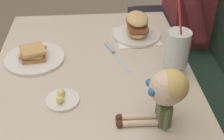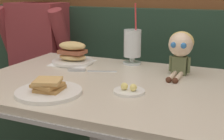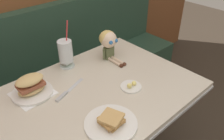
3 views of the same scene
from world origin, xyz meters
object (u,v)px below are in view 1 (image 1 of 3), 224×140
butter_knife (113,52)px  milkshake_glass (177,50)px  seated_doll (166,91)px  toast_plate (35,57)px  butter_saucer (62,99)px  sandwich_plate (137,28)px

butter_knife → milkshake_glass: bearing=55.0°
butter_knife → seated_doll: 0.47m
toast_plate → milkshake_glass: 0.59m
toast_plate → butter_saucer: bearing=25.6°
seated_doll → milkshake_glass: bearing=158.5°
sandwich_plate → seated_doll: seated_doll is taller
milkshake_glass → seated_doll: bearing=-21.5°
butter_knife → seated_doll: seated_doll is taller
butter_saucer → sandwich_plate: bearing=143.4°
butter_knife → seated_doll: size_ratio=1.04×
sandwich_plate → butter_saucer: (0.44, -0.33, -0.04)m
toast_plate → sandwich_plate: size_ratio=1.14×
toast_plate → milkshake_glass: milkshake_glass is taller
toast_plate → butter_saucer: toast_plate is taller
toast_plate → butter_knife: (-0.03, 0.33, -0.01)m
butter_saucer → butter_knife: bearing=146.5°
milkshake_glass → seated_doll: (0.27, -0.11, 0.03)m
milkshake_glass → seated_doll: 0.29m
butter_saucer → butter_knife: (-0.31, 0.20, -0.00)m
milkshake_glass → butter_knife: (-0.16, -0.23, -0.10)m
sandwich_plate → butter_knife: (0.13, -0.12, -0.04)m
milkshake_glass → butter_knife: 0.30m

